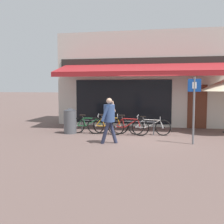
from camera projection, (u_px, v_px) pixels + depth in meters
The scene contains 10 objects.
ground_plane at pixel (144, 138), 10.98m from camera, with size 160.00×160.00×0.00m, color brown.
shop_front at pixel (145, 80), 15.34m from camera, with size 8.88×4.88×4.77m.
bike_rack_rail at pixel (117, 123), 11.87m from camera, with size 3.20×0.04×0.57m.
bicycle_green at pixel (89, 125), 12.03m from camera, with size 1.71×0.52×0.84m.
bicycle_orange at pixel (108, 125), 11.84m from camera, with size 1.74×0.52×0.86m.
bicycle_red at pixel (128, 126), 11.48m from camera, with size 1.73×0.52×0.86m.
bicycle_silver at pixel (149, 127), 11.60m from camera, with size 1.76×0.52×0.81m.
pedestrian_adult at pixel (109, 116), 9.87m from camera, with size 0.59×0.64×1.63m.
litter_bin at pixel (70, 121), 12.01m from camera, with size 0.55×0.55×1.10m.
parking_sign at pixel (194, 103), 9.67m from camera, with size 0.44×0.07×2.33m.
Camera 1 is at (1.01, -10.87, 2.01)m, focal length 45.00 mm.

